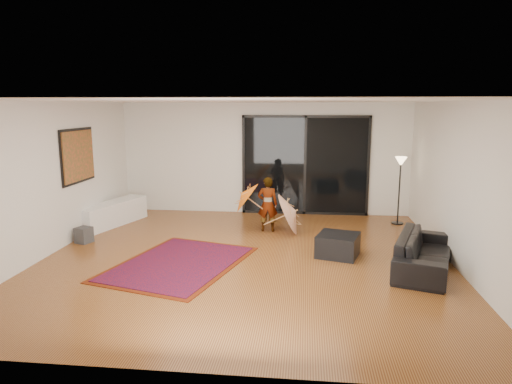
# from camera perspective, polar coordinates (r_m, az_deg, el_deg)

# --- Properties ---
(floor) EXTENTS (7.00, 7.00, 0.00)m
(floor) POSITION_cam_1_polar(r_m,az_deg,el_deg) (8.05, -1.31, -8.28)
(floor) COLOR brown
(floor) RESTS_ON ground
(ceiling) EXTENTS (7.00, 7.00, 0.00)m
(ceiling) POSITION_cam_1_polar(r_m,az_deg,el_deg) (7.61, -1.40, 11.31)
(ceiling) COLOR white
(ceiling) RESTS_ON wall_back
(wall_back) EXTENTS (7.00, 0.00, 7.00)m
(wall_back) POSITION_cam_1_polar(r_m,az_deg,el_deg) (11.16, 1.01, 4.19)
(wall_back) COLOR silver
(wall_back) RESTS_ON floor
(wall_front) EXTENTS (7.00, 0.00, 7.00)m
(wall_front) POSITION_cam_1_polar(r_m,az_deg,el_deg) (4.36, -7.46, -6.38)
(wall_front) COLOR silver
(wall_front) RESTS_ON floor
(wall_left) EXTENTS (0.00, 7.00, 7.00)m
(wall_left) POSITION_cam_1_polar(r_m,az_deg,el_deg) (8.88, -24.37, 1.53)
(wall_left) COLOR silver
(wall_left) RESTS_ON floor
(wall_right) EXTENTS (0.00, 7.00, 7.00)m
(wall_right) POSITION_cam_1_polar(r_m,az_deg,el_deg) (8.05, 24.19, 0.68)
(wall_right) COLOR silver
(wall_right) RESTS_ON floor
(sliding_door) EXTENTS (3.06, 0.07, 2.40)m
(sliding_door) POSITION_cam_1_polar(r_m,az_deg,el_deg) (11.10, 6.15, 3.32)
(sliding_door) COLOR black
(sliding_door) RESTS_ON wall_back
(painting) EXTENTS (0.04, 1.28, 1.08)m
(painting) POSITION_cam_1_polar(r_m,az_deg,el_deg) (9.69, -21.35, 4.24)
(painting) COLOR black
(painting) RESTS_ON wall_left
(media_console) EXTENTS (1.01, 1.91, 0.52)m
(media_console) POSITION_cam_1_polar(r_m,az_deg,el_deg) (10.66, -17.51, -2.58)
(media_console) COLOR white
(media_console) RESTS_ON floor
(speaker) EXTENTS (0.34, 0.34, 0.31)m
(speaker) POSITION_cam_1_polar(r_m,az_deg,el_deg) (9.50, -20.73, -5.04)
(speaker) COLOR #424244
(speaker) RESTS_ON floor
(persian_rug) EXTENTS (2.48, 2.98, 0.02)m
(persian_rug) POSITION_cam_1_polar(r_m,az_deg,el_deg) (7.88, -9.61, -8.81)
(persian_rug) COLOR #541907
(persian_rug) RESTS_ON floor
(sofa) EXTENTS (1.36, 2.13, 0.58)m
(sofa) POSITION_cam_1_polar(r_m,az_deg,el_deg) (7.93, 20.27, -7.08)
(sofa) COLOR black
(sofa) RESTS_ON floor
(ottoman) EXTENTS (0.85, 0.85, 0.39)m
(ottoman) POSITION_cam_1_polar(r_m,az_deg,el_deg) (8.26, 10.20, -6.54)
(ottoman) COLOR black
(ottoman) RESTS_ON floor
(floor_lamp) EXTENTS (0.26, 0.26, 1.52)m
(floor_lamp) POSITION_cam_1_polar(r_m,az_deg,el_deg) (10.57, 17.60, 2.49)
(floor_lamp) COLOR black
(floor_lamp) RESTS_ON floor
(child) EXTENTS (0.44, 0.30, 1.16)m
(child) POSITION_cam_1_polar(r_m,az_deg,el_deg) (9.60, 1.46, -1.54)
(child) COLOR #999999
(child) RESTS_ON floor
(parasol_orange) EXTENTS (0.58, 0.75, 0.85)m
(parasol_orange) POSITION_cam_1_polar(r_m,az_deg,el_deg) (9.58, -1.84, -0.63)
(parasol_orange) COLOR #DF5F0B
(parasol_orange) RESTS_ON child
(parasol_white) EXTENTS (0.56, 0.91, 0.95)m
(parasol_white) POSITION_cam_1_polar(r_m,az_deg,el_deg) (9.44, 5.01, -2.27)
(parasol_white) COLOR silver
(parasol_white) RESTS_ON floor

